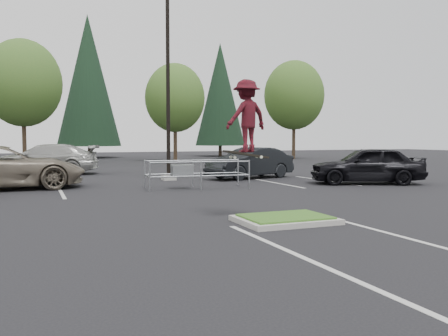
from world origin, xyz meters
name	(u,v)px	position (x,y,z in m)	size (l,w,h in m)	color
ground	(285,222)	(0.00, 0.00, 0.00)	(120.00, 120.00, 0.00)	black
grass_median	(285,219)	(0.00, 0.00, 0.08)	(2.20, 1.60, 0.16)	#A4A199
stall_lines	(163,196)	(-1.35, 6.02, 0.00)	(22.62, 17.60, 0.01)	beige
light_pole	(168,83)	(0.50, 12.00, 4.56)	(0.70, 0.60, 10.12)	#A4A199
decid_b	(23,86)	(-6.01, 30.53, 6.04)	(5.89, 5.89, 9.64)	#38281C
decid_c	(175,100)	(5.99, 29.83, 5.25)	(5.12, 5.12, 8.38)	#38281C
decid_d	(294,97)	(17.99, 30.33, 5.91)	(5.76, 5.76, 9.43)	#38281C
conif_b	(88,80)	(0.00, 40.50, 7.85)	(6.38, 6.38, 14.50)	#38281C
conif_c	(220,94)	(14.00, 39.50, 6.85)	(5.50, 5.50, 12.50)	#38281C
cart_corral	(186,171)	(0.10, 8.04, 0.70)	(4.06, 1.76, 1.12)	gray
skateboarder	(246,117)	(-0.55, 1.00, 2.50)	(1.29, 0.94, 1.94)	black
car_l_tan	(3,167)	(-6.50, 10.50, 0.84)	(2.80, 6.07, 1.69)	#776C5B
car_r_charc	(250,163)	(4.50, 11.50, 0.76)	(1.61, 4.61, 1.52)	black
car_r_black	(368,165)	(8.00, 7.00, 0.81)	(1.92, 4.77, 1.63)	black
car_far_silver	(46,159)	(-4.77, 18.00, 0.83)	(2.33, 5.73, 1.66)	#A9A9A4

